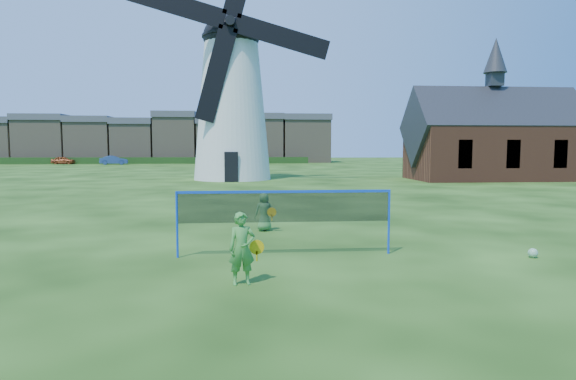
% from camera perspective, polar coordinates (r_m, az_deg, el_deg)
% --- Properties ---
extents(ground, '(220.00, 220.00, 0.00)m').
position_cam_1_polar(ground, '(11.73, -0.77, -7.54)').
color(ground, black).
rests_on(ground, ground).
extents(windmill, '(14.79, 6.07, 19.12)m').
position_cam_1_polar(windmill, '(39.11, -6.61, 10.63)').
color(windmill, white).
rests_on(windmill, ground).
extents(chapel, '(13.02, 6.31, 11.01)m').
position_cam_1_polar(chapel, '(41.63, 22.87, 5.39)').
color(chapel, brown).
rests_on(chapel, ground).
extents(badminton_net, '(5.05, 0.05, 1.55)m').
position_cam_1_polar(badminton_net, '(11.39, -0.37, -2.09)').
color(badminton_net, blue).
rests_on(badminton_net, ground).
extents(player_girl, '(0.69, 0.41, 1.36)m').
position_cam_1_polar(player_girl, '(9.12, -5.42, -6.85)').
color(player_girl, '#44933A').
rests_on(player_girl, ground).
extents(player_boy, '(0.68, 0.49, 1.18)m').
position_cam_1_polar(player_boy, '(14.87, -2.80, -2.56)').
color(player_boy, '#498A42').
rests_on(player_boy, ground).
extents(play_ball, '(0.22, 0.22, 0.22)m').
position_cam_1_polar(play_ball, '(12.69, 26.79, -6.62)').
color(play_ball, green).
rests_on(play_ball, ground).
extents(terraced_houses, '(65.42, 8.40, 8.37)m').
position_cam_1_polar(terraced_houses, '(85.38, -17.26, 5.71)').
color(terraced_houses, '#8E785E').
rests_on(terraced_houses, ground).
extents(hedge, '(62.00, 0.80, 1.00)m').
position_cam_1_polar(hedge, '(80.29, -20.22, 3.26)').
color(hedge, '#193814').
rests_on(hedge, ground).
extents(car_left, '(3.46, 1.55, 1.16)m').
position_cam_1_polar(car_left, '(81.13, -24.86, 3.17)').
color(car_left, '#9B421C').
rests_on(car_left, ground).
extents(car_right, '(4.14, 2.07, 1.30)m').
position_cam_1_polar(car_right, '(76.41, -19.76, 3.31)').
color(car_right, navy).
rests_on(car_right, ground).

